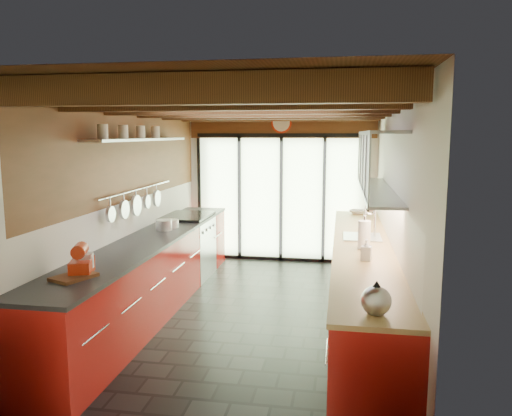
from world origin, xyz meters
name	(u,v)px	position (x,y,z in m)	size (l,w,h in m)	color
ground	(254,315)	(0.00, 0.00, 0.00)	(5.50, 5.50, 0.00)	black
room_shell	(253,179)	(0.00, 0.00, 1.65)	(5.50, 5.50, 5.50)	silver
ceiling_beams	(259,110)	(0.00, 0.38, 2.46)	(3.14, 5.06, 4.90)	#593316
glass_door	(281,164)	(0.00, 2.69, 1.66)	(2.95, 0.10, 2.90)	#C6EAAD
left_counter	(152,273)	(-1.28, 0.00, 0.46)	(0.68, 5.00, 0.92)	#AB1611
range_stove	(188,247)	(-1.28, 1.45, 0.47)	(0.66, 0.90, 0.97)	silver
right_counter	(362,283)	(1.27, 0.00, 0.46)	(0.68, 5.00, 0.92)	#AB1611
sink_assembly	(363,234)	(1.29, 0.40, 0.96)	(0.45, 0.52, 0.43)	silver
upper_cabinets_right	(378,162)	(1.43, 0.30, 1.85)	(0.34, 3.00, 3.00)	silver
left_wall_fixtures	(140,160)	(-1.47, 0.18, 1.85)	(0.28, 2.60, 0.96)	silver
stand_mixer	(82,262)	(-1.27, -1.66, 1.03)	(0.27, 0.35, 0.28)	red
pot_large	(164,225)	(-1.27, 0.44, 0.99)	(0.21, 0.21, 0.14)	silver
pot_small	(169,224)	(-1.27, 0.62, 0.97)	(0.27, 0.27, 0.10)	silver
cutting_board	(74,277)	(-1.27, -1.81, 0.94)	(0.25, 0.35, 0.03)	brown
kettle	(376,299)	(1.27, -2.25, 1.03)	(0.27, 0.29, 0.25)	silver
paper_towel	(364,235)	(1.27, -0.21, 1.07)	(0.15, 0.15, 0.37)	white
soap_bottle	(366,250)	(1.27, -0.73, 1.03)	(0.10, 0.10, 0.22)	silver
bowl	(357,212)	(1.27, 2.25, 0.95)	(0.25, 0.25, 0.06)	silver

